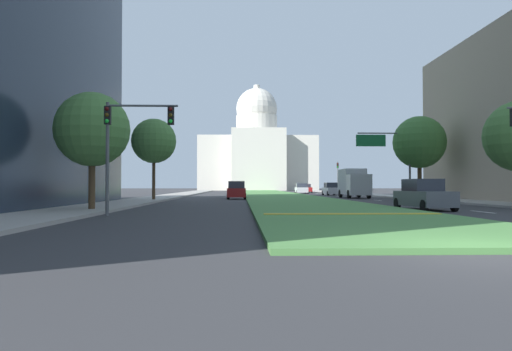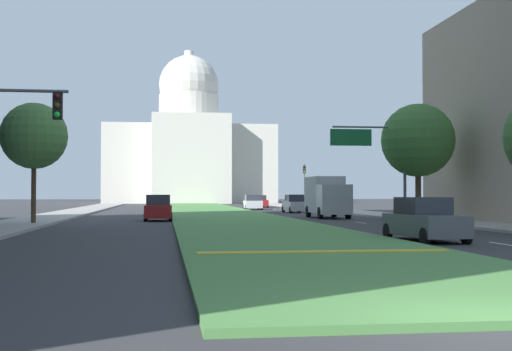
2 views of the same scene
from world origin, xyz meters
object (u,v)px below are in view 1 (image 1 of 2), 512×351
at_px(sedan_lead_stopped, 424,195).
at_px(street_tree_right_mid, 419,142).
at_px(sedan_distant, 331,189).
at_px(traffic_light_far_right, 338,173).
at_px(capitol_building, 257,156).
at_px(street_tree_left_near, 92,130).
at_px(traffic_light_near_left, 126,133).
at_px(street_tree_left_mid, 154,141).
at_px(sedan_far_horizon, 301,189).
at_px(sedan_very_far, 306,189).
at_px(sedan_midblock, 237,191).
at_px(box_truck_delivery, 354,183).
at_px(overhead_guide_sign, 390,151).

bearing_deg(sedan_lead_stopped, street_tree_right_mid, 69.68).
xyz_separation_m(sedan_lead_stopped, sedan_distant, (2.34, 39.55, 0.01)).
bearing_deg(sedan_distant, traffic_light_far_right, 73.33).
relative_size(capitol_building, sedan_lead_stopped, 6.89).
bearing_deg(street_tree_left_near, sedan_lead_stopped, 3.49).
height_order(traffic_light_near_left, street_tree_left_near, street_tree_left_near).
xyz_separation_m(traffic_light_near_left, sedan_distant, (17.99, 44.33, -2.97)).
bearing_deg(street_tree_left_mid, sedan_far_horizon, 63.45).
bearing_deg(street_tree_left_mid, sedan_lead_stopped, -41.32).
xyz_separation_m(capitol_building, sedan_very_far, (7.72, -46.33, -9.12)).
relative_size(sedan_midblock, sedan_far_horizon, 0.94).
relative_size(capitol_building, street_tree_right_mid, 4.03).
height_order(sedan_midblock, sedan_distant, sedan_midblock).
height_order(sedan_far_horizon, box_truck_delivery, box_truck_delivery).
distance_m(sedan_lead_stopped, box_truck_delivery, 25.46).
xyz_separation_m(capitol_building, street_tree_left_mid, (-12.54, -93.98, -4.56)).
distance_m(street_tree_left_mid, sedan_lead_stopped, 24.51).
height_order(traffic_light_near_left, sedan_midblock, traffic_light_near_left).
height_order(capitol_building, sedan_very_far, capitol_building).
distance_m(sedan_distant, sedan_very_far, 24.01).
xyz_separation_m(overhead_guide_sign, sedan_very_far, (-1.52, 46.02, -3.85)).
relative_size(capitol_building, box_truck_delivery, 5.03).
relative_size(sedan_far_horizon, box_truck_delivery, 0.68).
height_order(overhead_guide_sign, sedan_midblock, overhead_guide_sign).
bearing_deg(street_tree_left_mid, capitol_building, 82.40).
xyz_separation_m(capitol_building, traffic_light_near_left, (-10.08, -114.67, -6.10)).
distance_m(traffic_light_far_right, sedan_far_horizon, 6.47).
height_order(traffic_light_near_left, box_truck_delivery, traffic_light_near_left).
distance_m(street_tree_left_near, box_truck_delivery, 33.53).
relative_size(street_tree_left_mid, sedan_very_far, 1.63).
distance_m(capitol_building, street_tree_right_mid, 92.79).
relative_size(street_tree_left_mid, sedan_lead_stopped, 1.57).
xyz_separation_m(traffic_light_far_right, sedan_lead_stopped, (-5.37, -49.67, -2.49)).
xyz_separation_m(street_tree_right_mid, box_truck_delivery, (-4.56, 7.35, -3.81)).
bearing_deg(traffic_light_far_right, street_tree_left_near, -114.99).
distance_m(traffic_light_far_right, sedan_midblock, 32.53).
distance_m(sedan_very_far, box_truck_delivery, 38.22).
height_order(overhead_guide_sign, sedan_lead_stopped, overhead_guide_sign).
height_order(overhead_guide_sign, sedan_very_far, overhead_guide_sign).
bearing_deg(sedan_distant, sedan_lead_stopped, -93.39).
distance_m(capitol_building, street_tree_left_mid, 94.93).
distance_m(capitol_building, overhead_guide_sign, 92.96).
bearing_deg(sedan_midblock, street_tree_left_near, -108.40).
relative_size(traffic_light_far_right, sedan_midblock, 1.26).
xyz_separation_m(street_tree_right_mid, sedan_far_horizon, (-6.95, 33.53, -4.68)).
bearing_deg(street_tree_left_mid, overhead_guide_sign, 4.30).
relative_size(street_tree_left_mid, sedan_distant, 1.60).
bearing_deg(street_tree_left_near, box_truck_delivery, 52.37).
height_order(traffic_light_near_left, sedan_far_horizon, traffic_light_near_left).
xyz_separation_m(street_tree_left_mid, sedan_midblock, (7.32, 5.62, -4.49)).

